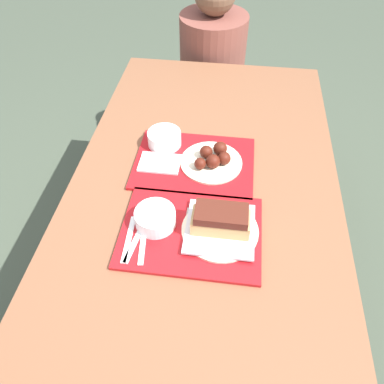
{
  "coord_description": "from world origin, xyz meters",
  "views": [
    {
      "loc": [
        0.07,
        -0.83,
        1.69
      ],
      "look_at": [
        -0.03,
        -0.01,
        0.8
      ],
      "focal_mm": 35.0,
      "sensor_mm": 36.0,
      "label": 1
    }
  ],
  "objects": [
    {
      "name": "brisket_sandwich_plate",
      "position": [
        0.07,
        -0.13,
        0.81
      ],
      "size": [
        0.24,
        0.24,
        0.1
      ],
      "color": "beige",
      "rests_on": "tray_near"
    },
    {
      "name": "condiment_packet",
      "position": [
        -0.02,
        -0.07,
        0.77
      ],
      "size": [
        0.04,
        0.03,
        0.01
      ],
      "color": "#A59E93",
      "rests_on": "tray_near"
    },
    {
      "name": "napkin_far",
      "position": [
        -0.17,
        0.14,
        0.77
      ],
      "size": [
        0.15,
        0.1,
        0.01
      ],
      "color": "white",
      "rests_on": "tray_far"
    },
    {
      "name": "tray_near",
      "position": [
        -0.02,
        -0.14,
        0.76
      ],
      "size": [
        0.43,
        0.32,
        0.01
      ],
      "color": "#B21419",
      "rests_on": "picnic_table"
    },
    {
      "name": "person_seated_across",
      "position": [
        -0.07,
        1.14,
        0.71
      ],
      "size": [
        0.36,
        0.36,
        0.68
      ],
      "color": "brown",
      "rests_on": "picnic_bench_far"
    },
    {
      "name": "wings_plate_far",
      "position": [
        0.02,
        0.17,
        0.79
      ],
      "size": [
        0.22,
        0.22,
        0.06
      ],
      "color": "beige",
      "rests_on": "tray_far"
    },
    {
      "name": "plastic_knife_near",
      "position": [
        -0.15,
        -0.2,
        0.77
      ],
      "size": [
        0.04,
        0.17,
        0.0
      ],
      "color": "white",
      "rests_on": "tray_near"
    },
    {
      "name": "bowl_coleslaw_far",
      "position": [
        -0.17,
        0.25,
        0.8
      ],
      "size": [
        0.13,
        0.13,
        0.05
      ],
      "color": "white",
      "rests_on": "tray_far"
    },
    {
      "name": "plastic_fork_near",
      "position": [
        -0.18,
        -0.2,
        0.77
      ],
      "size": [
        0.04,
        0.17,
        0.0
      ],
      "color": "white",
      "rests_on": "tray_near"
    },
    {
      "name": "tray_far",
      "position": [
        -0.05,
        0.17,
        0.76
      ],
      "size": [
        0.43,
        0.32,
        0.01
      ],
      "color": "#B21419",
      "rests_on": "picnic_table"
    },
    {
      "name": "bowl_coleslaw_near",
      "position": [
        -0.13,
        -0.13,
        0.8
      ],
      "size": [
        0.13,
        0.13,
        0.05
      ],
      "color": "white",
      "rests_on": "tray_near"
    },
    {
      "name": "plastic_spoon_near",
      "position": [
        -0.2,
        -0.2,
        0.77
      ],
      "size": [
        0.03,
        0.17,
        0.0
      ],
      "color": "white",
      "rests_on": "tray_near"
    },
    {
      "name": "ground_plane",
      "position": [
        0.0,
        0.0,
        0.0
      ],
      "size": [
        12.0,
        12.0,
        0.0
      ],
      "primitive_type": "plane",
      "color": "#424C3D"
    },
    {
      "name": "picnic_bench_far",
      "position": [
        0.0,
        1.14,
        0.36
      ],
      "size": [
        0.88,
        0.28,
        0.43
      ],
      "color": "brown",
      "rests_on": "ground_plane"
    },
    {
      "name": "picnic_table",
      "position": [
        0.0,
        0.0,
        0.67
      ],
      "size": [
        0.93,
        1.84,
        0.76
      ],
      "color": "brown",
      "rests_on": "ground_plane"
    }
  ]
}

